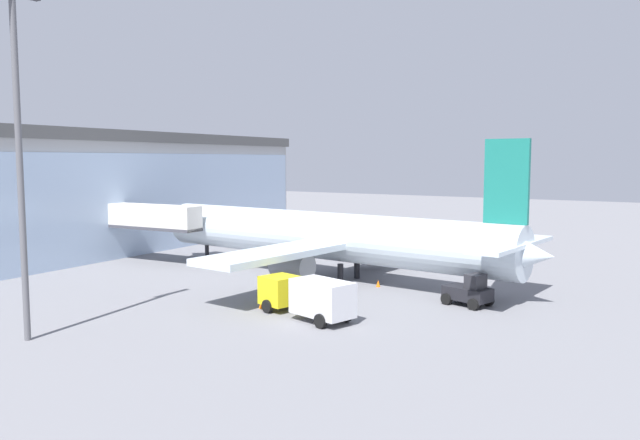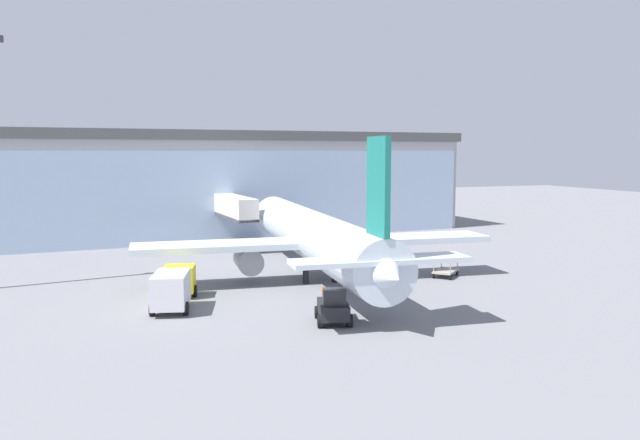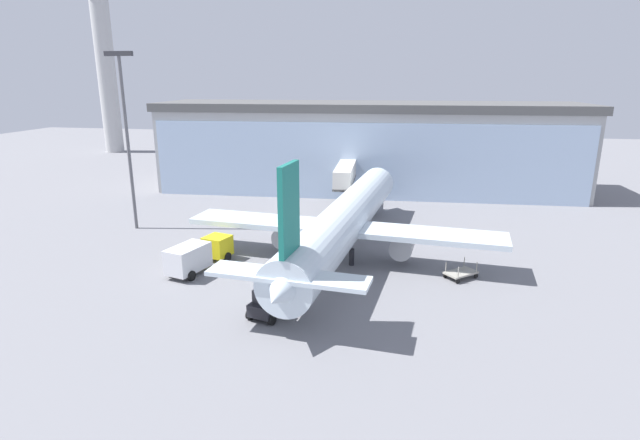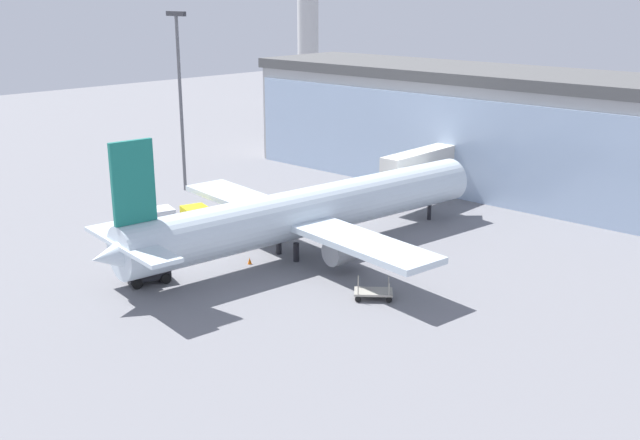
# 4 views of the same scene
# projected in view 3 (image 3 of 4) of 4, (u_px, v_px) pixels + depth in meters

# --- Properties ---
(ground) EXTENTS (240.00, 240.00, 0.00)m
(ground) POSITION_uv_depth(u_px,v_px,m) (317.00, 290.00, 41.06)
(ground) COLOR slate
(terminal_building) EXTENTS (64.19, 18.52, 13.29)m
(terminal_building) POSITION_uv_depth(u_px,v_px,m) (367.00, 147.00, 76.73)
(terminal_building) COLOR #9F9F9F
(terminal_building) RESTS_ON ground
(jet_bridge) EXTENTS (3.01, 14.43, 5.80)m
(jet_bridge) POSITION_uv_depth(u_px,v_px,m) (346.00, 173.00, 67.64)
(jet_bridge) COLOR beige
(jet_bridge) RESTS_ON ground
(control_tower) EXTENTS (7.58, 7.58, 40.61)m
(control_tower) POSITION_uv_depth(u_px,v_px,m) (103.00, 45.00, 111.70)
(control_tower) COLOR #B5B5B5
(control_tower) RESTS_ON ground
(apron_light_mast) EXTENTS (3.20, 0.40, 19.58)m
(apron_light_mast) POSITION_uv_depth(u_px,v_px,m) (126.00, 128.00, 54.89)
(apron_light_mast) COLOR #59595E
(apron_light_mast) RESTS_ON ground
(airplane) EXTENTS (30.26, 39.17, 11.68)m
(airplane) POSITION_uv_depth(u_px,v_px,m) (345.00, 221.00, 48.01)
(airplane) COLOR silver
(airplane) RESTS_ON ground
(catering_truck) EXTENTS (4.04, 7.62, 2.65)m
(catering_truck) POSITION_uv_depth(u_px,v_px,m) (198.00, 254.00, 45.14)
(catering_truck) COLOR yellow
(catering_truck) RESTS_ON ground
(baggage_cart) EXTENTS (3.15, 3.07, 1.50)m
(baggage_cart) POSITION_uv_depth(u_px,v_px,m) (461.00, 273.00, 43.44)
(baggage_cart) COLOR #9E998C
(baggage_cart) RESTS_ON ground
(pushback_tug) EXTENTS (2.89, 3.57, 2.30)m
(pushback_tug) POSITION_uv_depth(u_px,v_px,m) (268.00, 304.00, 36.38)
(pushback_tug) COLOR black
(pushback_tug) RESTS_ON ground
(safety_cone_nose) EXTENTS (0.36, 0.36, 0.55)m
(safety_cone_nose) POSITION_uv_depth(u_px,v_px,m) (322.00, 273.00, 43.97)
(safety_cone_nose) COLOR orange
(safety_cone_nose) RESTS_ON ground
(safety_cone_wingtip) EXTENTS (0.36, 0.36, 0.55)m
(safety_cone_wingtip) POSITION_uv_depth(u_px,v_px,m) (221.00, 252.00, 49.32)
(safety_cone_wingtip) COLOR orange
(safety_cone_wingtip) RESTS_ON ground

